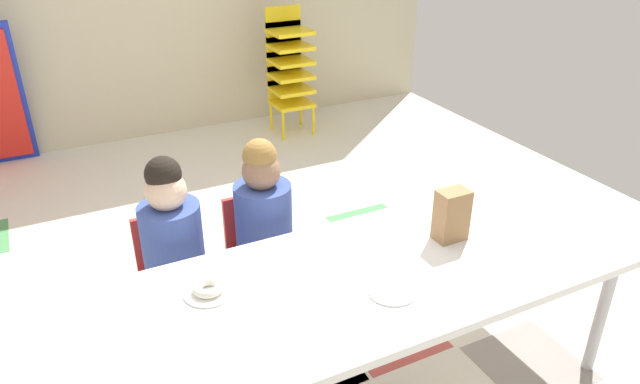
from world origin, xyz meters
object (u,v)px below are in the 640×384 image
seated_child_near_camera (172,237)px  paper_plate_center_table (392,291)px  paper_bag_brown (452,215)px  donut_powdered_on_plate (208,288)px  kid_chair_yellow_stack (289,65)px  paper_plate_near_edge (209,292)px  seated_child_middle_seat (263,216)px  craft_table (363,284)px

seated_child_near_camera → paper_plate_center_table: bearing=-51.5°
paper_bag_brown → paper_plate_center_table: size_ratio=1.22×
donut_powdered_on_plate → kid_chair_yellow_stack: bearing=60.7°
paper_bag_brown → paper_plate_near_edge: (-1.01, 0.08, -0.11)m
seated_child_near_camera → seated_child_middle_seat: same height
kid_chair_yellow_stack → paper_bag_brown: kid_chair_yellow_stack is taller
kid_chair_yellow_stack → paper_plate_near_edge: bearing=-119.3°
paper_bag_brown → donut_powdered_on_plate: bearing=175.2°
seated_child_near_camera → paper_plate_center_table: size_ratio=5.10×
craft_table → kid_chair_yellow_stack: bearing=71.4°
craft_table → seated_child_middle_seat: 0.65m
craft_table → donut_powdered_on_plate: bearing=164.6°
seated_child_middle_seat → paper_plate_center_table: 0.79m
paper_bag_brown → seated_child_middle_seat: bearing=137.2°
craft_table → seated_child_middle_seat: size_ratio=2.26×
craft_table → seated_child_near_camera: size_ratio=2.26×
craft_table → paper_plate_center_table: (0.04, -0.14, 0.05)m
kid_chair_yellow_stack → donut_powdered_on_plate: (-1.51, -2.70, 0.02)m
seated_child_middle_seat → paper_plate_near_edge: (-0.40, -0.48, 0.03)m
seated_child_middle_seat → kid_chair_yellow_stack: bearing=63.3°
kid_chair_yellow_stack → paper_plate_center_table: kid_chair_yellow_stack is taller
seated_child_middle_seat → donut_powdered_on_plate: bearing=-129.7°
seated_child_middle_seat → kid_chair_yellow_stack: 2.48m
kid_chair_yellow_stack → craft_table: bearing=-108.6°
paper_bag_brown → paper_plate_near_edge: bearing=175.2°
seated_child_middle_seat → paper_plate_center_table: bearing=-75.7°
paper_bag_brown → paper_plate_center_table: (-0.41, -0.20, -0.11)m
seated_child_near_camera → paper_plate_center_table: (0.61, -0.77, 0.03)m
kid_chair_yellow_stack → paper_plate_center_table: bearing=-107.1°
seated_child_near_camera → seated_child_middle_seat: size_ratio=1.00×
seated_child_near_camera → paper_plate_near_edge: 0.48m
craft_table → paper_plate_near_edge: (-0.55, 0.15, 0.05)m
seated_child_middle_seat → paper_plate_near_edge: bearing=-129.7°
kid_chair_yellow_stack → paper_plate_center_table: (-0.92, -2.99, 0.00)m
paper_plate_near_edge → craft_table: bearing=-15.4°
craft_table → donut_powdered_on_plate: donut_powdered_on_plate is taller
paper_bag_brown → donut_powdered_on_plate: paper_bag_brown is taller
donut_powdered_on_plate → paper_plate_near_edge: bearing=0.0°
craft_table → seated_child_middle_seat: (-0.16, 0.63, 0.02)m
kid_chair_yellow_stack → donut_powdered_on_plate: 3.10m
kid_chair_yellow_stack → paper_bag_brown: size_ratio=4.73×
paper_plate_center_table → paper_plate_near_edge: bearing=154.1°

